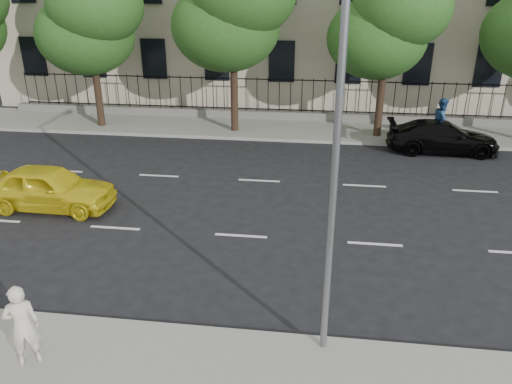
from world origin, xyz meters
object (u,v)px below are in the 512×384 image
Objects in this scene: woman_near at (22,325)px; street_light at (338,104)px; black_sedan at (443,137)px; yellow_taxi at (49,188)px.

street_light is at bearing 167.60° from woman_near.
black_sedan is 18.60m from woman_near.
woman_near is (-5.83, -1.76, -4.11)m from street_light.
woman_near is at bearing -153.92° from yellow_taxi.
street_light is 11.55m from yellow_taxi.
woman_near is at bearing -163.18° from street_light.
street_light is 4.52× the size of woman_near.
black_sedan is (5.16, 13.24, -4.45)m from street_light.
yellow_taxi is 0.91× the size of black_sedan.
street_light is at bearing 159.14° from black_sedan.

